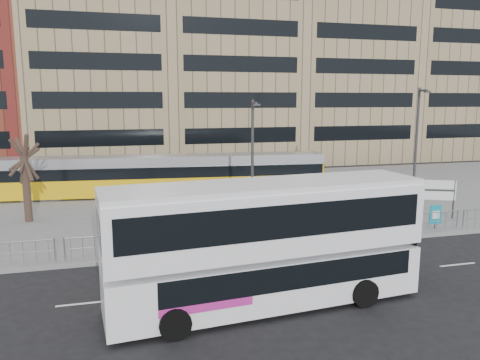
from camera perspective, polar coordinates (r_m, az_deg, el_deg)
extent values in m
plane|color=black|center=(23.66, 7.18, -8.24)|extent=(120.00, 120.00, 0.00)
cube|color=slate|center=(34.68, -0.19, -2.20)|extent=(64.00, 24.00, 0.15)
cube|color=gray|center=(23.68, 7.14, -8.04)|extent=(64.00, 0.25, 0.17)
cube|color=#968061|center=(54.98, -16.69, 13.29)|extent=(14.00, 16.00, 22.00)
cube|color=#968061|center=(56.43, -1.91, 14.61)|extent=(14.00, 16.00, 24.00)
cube|color=#968061|center=(60.98, 11.36, 12.66)|extent=(14.00, 16.00, 21.00)
cube|color=#968061|center=(68.29, 22.28, 12.65)|extent=(14.00, 16.00, 23.00)
cylinder|color=#94979C|center=(24.55, 11.16, -4.77)|extent=(32.00, 0.05, 0.05)
cylinder|color=#94979C|center=(24.68, 11.12, -5.89)|extent=(32.00, 0.04, 0.04)
cube|color=white|center=(20.66, 14.02, -11.18)|extent=(62.00, 0.12, 0.01)
cube|color=white|center=(17.00, 3.17, -11.72)|extent=(11.40, 3.60, 1.73)
cube|color=white|center=(16.33, 3.25, -4.72)|extent=(11.40, 3.60, 2.14)
cube|color=white|center=(16.09, 3.28, -0.86)|extent=(11.39, 3.50, 0.31)
cube|color=black|center=(17.05, 4.79, -10.21)|extent=(9.37, 3.46, 0.87)
cube|color=black|center=(16.28, 3.25, -4.03)|extent=(10.79, 3.59, 1.12)
cube|color=#BC258C|center=(16.26, -5.34, -12.98)|extent=(3.28, 2.89, 0.51)
cylinder|color=black|center=(17.65, 14.94, -13.18)|extent=(1.04, 0.40, 1.02)
cylinder|color=black|center=(19.67, 10.57, -10.57)|extent=(1.04, 0.40, 1.02)
cylinder|color=black|center=(15.12, -7.92, -17.01)|extent=(1.04, 0.40, 1.02)
cylinder|color=black|center=(17.44, -9.75, -13.28)|extent=(1.04, 0.40, 1.02)
cube|color=#E2AC0C|center=(35.77, -10.00, -0.45)|extent=(25.55, 4.76, 1.45)
cube|color=black|center=(35.61, -10.05, 1.13)|extent=(25.19, 4.77, 0.82)
cube|color=#A7A7AC|center=(35.50, -10.09, 2.36)|extent=(25.53, 4.57, 0.73)
cube|color=#E2AC0C|center=(37.53, 8.89, 0.98)|extent=(1.28, 2.14, 2.36)
cylinder|color=#2D2D30|center=(35.66, -10.04, 0.63)|extent=(2.36, 2.36, 2.73)
cube|color=#2D2D30|center=(36.70, 2.90, -1.06)|extent=(2.93, 2.53, 0.45)
cube|color=#2D2D30|center=(36.92, -22.77, -1.76)|extent=(2.93, 2.53, 0.45)
cylinder|color=#2D2D30|center=(30.65, 21.31, -2.12)|extent=(0.10, 0.10, 2.33)
cylinder|color=#2D2D30|center=(31.09, 24.59, -2.18)|extent=(0.10, 0.10, 2.33)
cube|color=white|center=(30.75, 23.03, -1.14)|extent=(1.89, 0.89, 1.22)
cylinder|color=#2D2D30|center=(28.38, 22.68, -4.80)|extent=(0.06, 0.06, 0.72)
cube|color=#0B8CA4|center=(28.27, 22.74, -3.92)|extent=(0.72, 0.07, 1.08)
cube|color=white|center=(28.25, 22.78, -3.93)|extent=(0.45, 0.02, 0.45)
imported|color=black|center=(29.17, -11.34, -2.98)|extent=(0.39, 0.58, 1.57)
cylinder|color=#2D2D30|center=(23.16, 3.22, -4.32)|extent=(0.12, 0.12, 3.00)
imported|color=#2D2D30|center=(22.92, 3.24, -1.66)|extent=(0.20, 0.23, 1.00)
cylinder|color=#2D2D30|center=(30.11, 1.52, 2.97)|extent=(0.18, 0.18, 7.12)
cylinder|color=#2D2D30|center=(29.51, 1.77, 9.36)|extent=(0.14, 0.90, 0.14)
cube|color=#2D2D30|center=(29.08, 2.03, 9.16)|extent=(0.45, 0.20, 0.12)
cylinder|color=#2D2D30|center=(34.64, 20.66, 3.92)|extent=(0.18, 0.18, 7.93)
cylinder|color=#2D2D30|center=(34.17, 21.43, 10.13)|extent=(0.14, 0.90, 0.14)
cube|color=#2D2D30|center=(33.81, 21.88, 9.95)|extent=(0.45, 0.20, 0.12)
cylinder|color=black|center=(30.16, -24.57, -1.00)|extent=(0.44, 0.44, 3.91)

